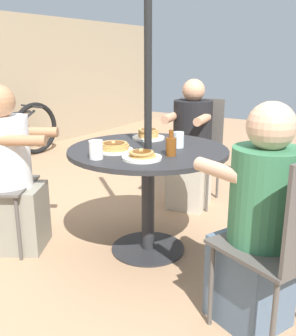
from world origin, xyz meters
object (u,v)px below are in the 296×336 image
(coffee_cup, at_px, (96,150))
(diner_south, at_px, (10,177))
(patio_chair_north, at_px, (290,239))
(patio_chair_east, at_px, (197,143))
(drinking_glass_a, at_px, (179,140))
(pancake_plate_c, at_px, (142,156))
(patio_table, at_px, (148,167))
(syrup_bottle, at_px, (171,146))
(pancake_plate_a, at_px, (114,148))
(diner_east, at_px, (191,150))
(pancake_plate_b, at_px, (148,135))
(diner_north, at_px, (258,228))
(bicycle, at_px, (11,132))

(coffee_cup, bearing_deg, diner_south, 96.08)
(patio_chair_north, xyz_separation_m, coffee_cup, (0.06, 1.14, 0.25))
(patio_chair_east, distance_m, drinking_glass_a, 1.07)
(diner_south, xyz_separation_m, pancake_plate_c, (0.21, -0.94, 0.23))
(patio_chair_north, distance_m, drinking_glass_a, 1.07)
(patio_table, relative_size, syrup_bottle, 6.62)
(pancake_plate_a, distance_m, drinking_glass_a, 0.43)
(diner_east, bearing_deg, patio_chair_north, 121.52)
(pancake_plate_a, xyz_separation_m, coffee_cup, (-0.21, -0.02, 0.03))
(pancake_plate_b, bearing_deg, patio_chair_east, 0.83)
(patio_chair_north, relative_size, pancake_plate_b, 4.00)
(patio_chair_east, xyz_separation_m, diner_east, (-0.18, -0.03, -0.02))
(diner_east, height_order, syrup_bottle, diner_east)
(diner_north, relative_size, pancake_plate_a, 4.81)
(diner_east, distance_m, pancake_plate_a, 1.15)
(pancake_plate_a, height_order, bicycle, pancake_plate_a)
(patio_chair_north, distance_m, coffee_cup, 1.17)
(patio_chair_east, height_order, coffee_cup, patio_chair_east)
(diner_south, height_order, bicycle, diner_south)
(pancake_plate_c, bearing_deg, pancake_plate_a, 75.22)
(patio_chair_east, bearing_deg, bicycle, -9.74)
(pancake_plate_a, distance_m, pancake_plate_c, 0.26)
(coffee_cup, bearing_deg, pancake_plate_c, -58.94)
(syrup_bottle, bearing_deg, patio_chair_east, 18.13)
(diner_north, relative_size, diner_east, 1.00)
(patio_chair_north, bearing_deg, diner_north, 90.00)
(diner_east, height_order, pancake_plate_a, diner_east)
(diner_north, relative_size, drinking_glass_a, 10.87)
(diner_north, bearing_deg, diner_east, 61.23)
(coffee_cup, bearing_deg, drinking_glass_a, -27.40)
(diner_east, relative_size, coffee_cup, 10.32)
(diner_south, bearing_deg, pancake_plate_c, 73.00)
(diner_south, bearing_deg, drinking_glass_a, 91.47)
(patio_table, relative_size, coffee_cup, 9.63)
(patio_chair_east, bearing_deg, coffee_cup, 83.57)
(patio_table, height_order, drinking_glass_a, drinking_glass_a)
(syrup_bottle, bearing_deg, pancake_plate_a, 104.93)
(diner_south, distance_m, pancake_plate_a, 0.78)
(diner_east, xyz_separation_m, pancake_plate_b, (-0.68, 0.01, 0.25))
(pancake_plate_a, height_order, pancake_plate_b, pancake_plate_b)
(patio_chair_north, height_order, pancake_plate_a, patio_chair_north)
(diner_south, distance_m, syrup_bottle, 1.14)
(syrup_bottle, height_order, bicycle, syrup_bottle)
(pancake_plate_c, height_order, drinking_glass_a, drinking_glass_a)
(diner_east, xyz_separation_m, syrup_bottle, (-1.03, -0.37, 0.28))
(pancake_plate_b, relative_size, drinking_glass_a, 2.26)
(patio_chair_north, distance_m, pancake_plate_c, 0.95)
(patio_chair_east, height_order, diner_east, diner_east)
(pancake_plate_c, height_order, syrup_bottle, syrup_bottle)
(pancake_plate_b, distance_m, drinking_glass_a, 0.34)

